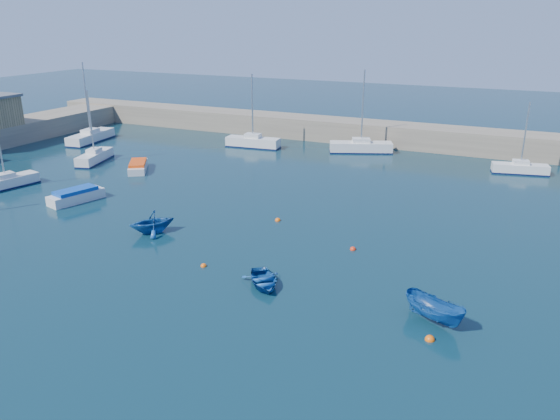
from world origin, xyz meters
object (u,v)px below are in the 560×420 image
at_px(sailboat_3, 95,157).
at_px(sailboat_5, 253,142).
at_px(motorboat_2, 138,166).
at_px(dinghy_left, 152,222).
at_px(sailboat_4, 91,137).
at_px(motorboat_1, 76,196).
at_px(sailboat_2, 6,182).
at_px(dinghy_right, 435,310).
at_px(dinghy_center, 263,280).
at_px(sailboat_6, 361,147).
at_px(sailboat_7, 520,168).

bearing_deg(sailboat_3, sailboat_5, 32.59).
xyz_separation_m(motorboat_2, dinghy_left, (11.86, -13.28, 0.40)).
xyz_separation_m(sailboat_4, motorboat_1, (15.74, -18.70, -0.11)).
relative_size(sailboat_2, dinghy_right, 2.14).
bearing_deg(dinghy_center, motorboat_1, 123.41).
bearing_deg(motorboat_2, sailboat_3, 139.75).
bearing_deg(sailboat_3, motorboat_2, -22.22).
bearing_deg(sailboat_6, sailboat_2, 114.73).
distance_m(sailboat_5, sailboat_6, 12.79).
relative_size(sailboat_2, sailboat_5, 0.88).
bearing_deg(sailboat_4, dinghy_right, -36.74).
relative_size(sailboat_6, sailboat_7, 1.32).
relative_size(sailboat_6, dinghy_left, 2.90).
relative_size(motorboat_1, dinghy_left, 1.51).
height_order(sailboat_6, motorboat_1, sailboat_6).
xyz_separation_m(sailboat_2, motorboat_2, (7.04, 9.89, -0.11)).
relative_size(dinghy_center, dinghy_right, 0.89).
bearing_deg(sailboat_7, sailboat_5, 79.51).
xyz_separation_m(dinghy_center, dinghy_left, (-10.90, 4.01, 0.52)).
relative_size(sailboat_3, motorboat_2, 1.63).
distance_m(sailboat_3, sailboat_4, 10.94).
xyz_separation_m(sailboat_5, motorboat_1, (-4.10, -24.39, -0.13)).
bearing_deg(sailboat_3, sailboat_2, -109.03).
relative_size(sailboat_5, dinghy_center, 2.73).
bearing_deg(sailboat_5, dinghy_left, -173.08).
distance_m(sailboat_7, motorboat_2, 38.25).
distance_m(sailboat_6, dinghy_right, 37.18).
relative_size(sailboat_2, sailboat_6, 0.81).
xyz_separation_m(sailboat_2, dinghy_left, (18.91, -3.39, 0.30)).
height_order(sailboat_5, sailboat_6, sailboat_6).
height_order(sailboat_2, sailboat_3, sailboat_3).
relative_size(sailboat_6, dinghy_right, 2.63).
distance_m(sailboat_2, sailboat_6, 36.96).
bearing_deg(sailboat_7, dinghy_left, 128.50).
distance_m(sailboat_2, dinghy_left, 19.21).
bearing_deg(dinghy_left, sailboat_3, -179.93).
bearing_deg(sailboat_7, dinghy_right, 163.16).
relative_size(sailboat_3, sailboat_5, 0.89).
distance_m(dinghy_center, dinghy_right, 9.66).
height_order(sailboat_2, dinghy_right, sailboat_2).
xyz_separation_m(sailboat_3, dinghy_left, (18.23, -14.05, 0.25)).
relative_size(motorboat_1, dinghy_right, 1.37).
bearing_deg(sailboat_4, sailboat_3, -52.87).
xyz_separation_m(sailboat_2, sailboat_5, (12.80, 24.09, 0.11)).
height_order(sailboat_4, motorboat_1, sailboat_4).
bearing_deg(dinghy_right, sailboat_2, 106.33).
relative_size(sailboat_2, motorboat_2, 1.61).
bearing_deg(sailboat_4, motorboat_2, -38.91).
bearing_deg(dinghy_center, motorboat_2, 104.80).
bearing_deg(sailboat_5, sailboat_7, -94.24).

